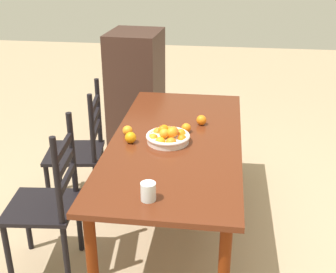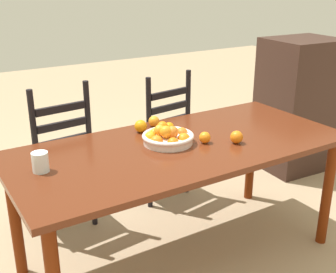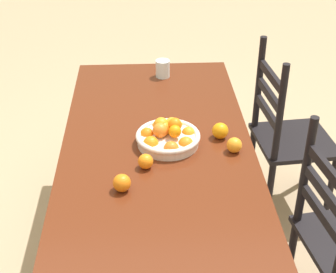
# 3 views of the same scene
# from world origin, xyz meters

# --- Properties ---
(ground_plane) EXTENTS (12.00, 12.00, 0.00)m
(ground_plane) POSITION_xyz_m (0.00, 0.00, 0.00)
(ground_plane) COLOR tan
(dining_table) EXTENTS (1.86, 0.85, 0.73)m
(dining_table) POSITION_xyz_m (0.00, 0.00, 0.65)
(dining_table) COLOR #572412
(dining_table) RESTS_ON ground
(chair_near_window) EXTENTS (0.44, 0.44, 1.00)m
(chair_near_window) POSITION_xyz_m (-0.48, 0.72, 0.47)
(chair_near_window) COLOR black
(chair_near_window) RESTS_ON ground
(chair_by_cabinet) EXTENTS (0.47, 0.47, 0.97)m
(chair_by_cabinet) POSITION_xyz_m (0.30, 0.77, 0.45)
(chair_by_cabinet) COLOR black
(chair_by_cabinet) RESTS_ON ground
(cabinet) EXTENTS (0.61, 0.53, 1.12)m
(cabinet) POSITION_xyz_m (1.58, 0.59, 0.56)
(cabinet) COLOR #37221B
(cabinet) RESTS_ON ground
(fruit_bowl) EXTENTS (0.29, 0.29, 0.12)m
(fruit_bowl) POSITION_xyz_m (-0.06, 0.05, 0.77)
(fruit_bowl) COLOR silver
(fruit_bowl) RESTS_ON dining_table
(orange_loose_0) EXTENTS (0.07, 0.07, 0.07)m
(orange_loose_0) POSITION_xyz_m (-0.09, 0.29, 0.77)
(orange_loose_0) COLOR orange
(orange_loose_0) RESTS_ON dining_table
(orange_loose_1) EXTENTS (0.07, 0.07, 0.07)m
(orange_loose_1) POSITION_xyz_m (0.27, -0.15, 0.77)
(orange_loose_1) COLOR orange
(orange_loose_1) RESTS_ON dining_table
(orange_loose_2) EXTENTS (0.07, 0.07, 0.07)m
(orange_loose_2) POSITION_xyz_m (0.02, 0.33, 0.76)
(orange_loose_2) COLOR orange
(orange_loose_2) RESTS_ON dining_table
(orange_loose_3) EXTENTS (0.06, 0.06, 0.06)m
(orange_loose_3) POSITION_xyz_m (0.12, -0.05, 0.76)
(orange_loose_3) COLOR orange
(orange_loose_3) RESTS_ON dining_table
(drinking_glass) EXTENTS (0.08, 0.08, 0.10)m
(drinking_glass) POSITION_xyz_m (-0.75, 0.05, 0.78)
(drinking_glass) COLOR silver
(drinking_glass) RESTS_ON dining_table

